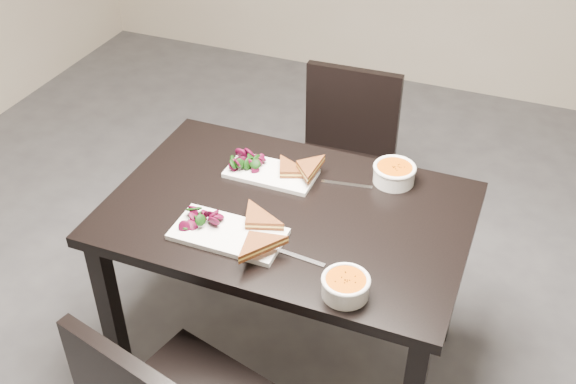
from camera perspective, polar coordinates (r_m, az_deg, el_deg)
The scene contains 13 objects.
ground at distance 2.79m, azimuth 2.32°, elevation -14.09°, with size 5.00×5.00×0.00m, color #47474C.
table at distance 2.35m, azimuth 0.00°, elevation -3.31°, with size 1.20×0.80×0.75m.
chair_far at distance 3.04m, azimuth 4.64°, elevation 3.11°, with size 0.43×0.43×0.85m.
plate_near at distance 2.18m, azimuth -5.00°, elevation -3.52°, with size 0.36×0.18×0.02m, color white.
sandwich_near at distance 2.14m, azimuth -3.31°, elevation -2.93°, with size 0.18×0.13×0.06m, color brown, non-canonical shape.
salad_near at distance 2.20m, azimuth -7.39°, elevation -2.21°, with size 0.11×0.10×0.05m, color black, non-canonical shape.
soup_bowl_near at distance 1.97m, azimuth 4.82°, elevation -7.75°, with size 0.14×0.14×0.06m.
cutlery_near at distance 2.10m, azimuth 0.83°, elevation -5.41°, with size 0.18×0.02×0.00m, color silver.
plate_far at distance 2.44m, azimuth -1.41°, elevation 1.58°, with size 0.32×0.16×0.02m, color white.
sandwich_far at distance 2.39m, azimuth -0.12°, elevation 1.72°, with size 0.16×0.12×0.05m, color brown, non-canonical shape.
salad_far at distance 2.46m, azimuth -3.57°, elevation 2.64°, with size 0.10×0.09×0.04m, color black, non-canonical shape.
soup_bowl_far at distance 2.42m, azimuth 8.84°, elevation 1.60°, with size 0.15×0.15×0.07m.
cutlery_far at distance 2.40m, azimuth 4.90°, elevation 0.64°, with size 0.18×0.02×0.00m, color silver.
Camera 1 is at (0.55, -1.68, 2.16)m, focal length 42.67 mm.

